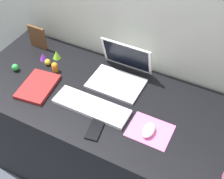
{
  "coord_description": "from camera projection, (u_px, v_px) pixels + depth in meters",
  "views": [
    {
      "loc": [
        0.47,
        -0.97,
        1.91
      ],
      "look_at": [
        -0.03,
        0.0,
        0.83
      ],
      "focal_mm": 47.99,
      "sensor_mm": 36.0,
      "label": 1
    }
  ],
  "objects": [
    {
      "name": "desk",
      "position": [
        116.0,
        143.0,
        1.85
      ],
      "size": [
        1.72,
        0.66,
        0.74
      ],
      "primitive_type": "cube",
      "color": "black",
      "rests_on": "ground_plane"
    },
    {
      "name": "toy_figurine_orange",
      "position": [
        55.0,
        67.0,
        1.75
      ],
      "size": [
        0.04,
        0.04,
        0.06
      ],
      "color": "orange",
      "rests_on": "desk"
    },
    {
      "name": "ground_plane",
      "position": [
        115.0,
        174.0,
        2.11
      ],
      "size": [
        6.0,
        6.0,
        0.0
      ],
      "primitive_type": "plane",
      "color": "#474C56"
    },
    {
      "name": "cell_phone",
      "position": [
        95.0,
        130.0,
        1.46
      ],
      "size": [
        0.08,
        0.14,
        0.01
      ],
      "primitive_type": "cube",
      "rotation": [
        0.0,
        0.0,
        0.16
      ],
      "color": "black",
      "rests_on": "desk"
    },
    {
      "name": "mouse",
      "position": [
        149.0,
        130.0,
        1.44
      ],
      "size": [
        0.06,
        0.1,
        0.03
      ],
      "primitive_type": "ellipsoid",
      "color": "white",
      "rests_on": "mousepad"
    },
    {
      "name": "mousepad",
      "position": [
        150.0,
        131.0,
        1.46
      ],
      "size": [
        0.21,
        0.17,
        0.0
      ],
      "primitive_type": "cube",
      "color": "pink",
      "rests_on": "desk"
    },
    {
      "name": "keyboard",
      "position": [
        91.0,
        106.0,
        1.56
      ],
      "size": [
        0.41,
        0.13,
        0.02
      ],
      "primitive_type": "cube",
      "color": "white",
      "rests_on": "desk"
    },
    {
      "name": "toy_figurine_green",
      "position": [
        15.0,
        67.0,
        1.76
      ],
      "size": [
        0.04,
        0.04,
        0.04
      ],
      "primitive_type": "ellipsoid",
      "color": "green",
      "rests_on": "desk"
    },
    {
      "name": "toy_figurine_lime",
      "position": [
        56.0,
        55.0,
        1.84
      ],
      "size": [
        0.05,
        0.05,
        0.05
      ],
      "primitive_type": "cone",
      "color": "#8CDB33",
      "rests_on": "desk"
    },
    {
      "name": "picture_frame",
      "position": [
        37.0,
        37.0,
        1.89
      ],
      "size": [
        0.12,
        0.02,
        0.15
      ],
      "primitive_type": "cube",
      "color": "brown",
      "rests_on": "desk"
    },
    {
      "name": "notebook_pad",
      "position": [
        38.0,
        86.0,
        1.67
      ],
      "size": [
        0.2,
        0.26,
        0.02
      ],
      "primitive_type": "cube",
      "rotation": [
        0.0,
        0.0,
        0.13
      ],
      "color": "maroon",
      "rests_on": "desk"
    },
    {
      "name": "laptop",
      "position": [
        121.0,
        71.0,
        1.69
      ],
      "size": [
        0.3,
        0.27,
        0.21
      ],
      "color": "white",
      "rests_on": "desk"
    },
    {
      "name": "toy_figurine_purple",
      "position": [
        43.0,
        56.0,
        1.83
      ],
      "size": [
        0.04,
        0.04,
        0.05
      ],
      "primitive_type": "cone",
      "color": "purple",
      "rests_on": "desk"
    },
    {
      "name": "back_wall",
      "position": [
        145.0,
        54.0,
        1.78
      ],
      "size": [
        2.92,
        0.05,
        1.61
      ],
      "primitive_type": "cube",
      "color": "beige",
      "rests_on": "ground_plane"
    },
    {
      "name": "toy_figurine_yellow",
      "position": [
        48.0,
        62.0,
        1.8
      ],
      "size": [
        0.04,
        0.04,
        0.04
      ],
      "primitive_type": "ellipsoid",
      "color": "yellow",
      "rests_on": "desk"
    }
  ]
}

